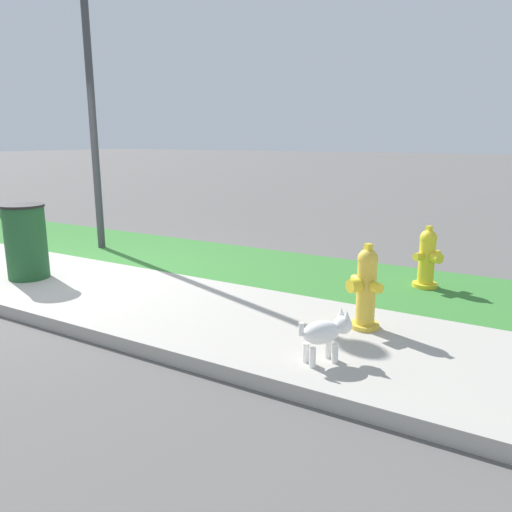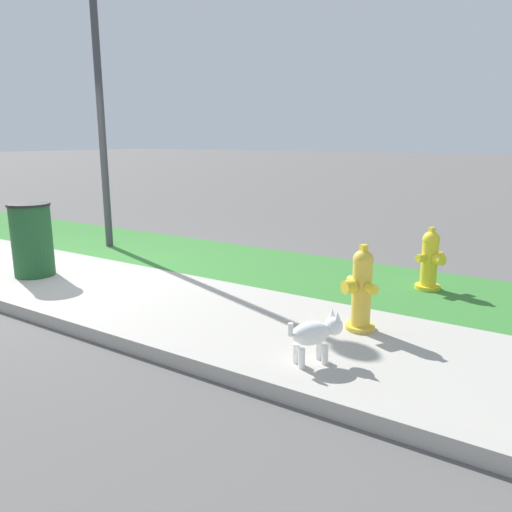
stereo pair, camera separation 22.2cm
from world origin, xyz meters
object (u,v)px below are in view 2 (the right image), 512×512
fire_hydrant_across_street (361,290)px  small_white_dog (316,334)px  shrub_bush_far_verge (25,212)px  trash_bin (32,240)px  street_lamp (95,28)px  fire_hydrant_near_corner (430,260)px

fire_hydrant_across_street → small_white_dog: 0.84m
shrub_bush_far_verge → trash_bin: bearing=-31.4°
fire_hydrant_across_street → small_white_dog: (-0.03, -0.83, -0.14)m
street_lamp → shrub_bush_far_verge: 4.58m
street_lamp → trash_bin: size_ratio=5.41×
fire_hydrant_near_corner → street_lamp: 5.66m
small_white_dog → shrub_bush_far_verge: size_ratio=0.91×
fire_hydrant_across_street → street_lamp: 5.61m
fire_hydrant_near_corner → fire_hydrant_across_street: 1.62m
street_lamp → shrub_bush_far_verge: bearing=168.0°
fire_hydrant_near_corner → fire_hydrant_across_street: bearing=25.1°
fire_hydrant_near_corner → street_lamp: size_ratio=0.15×
fire_hydrant_near_corner → trash_bin: trash_bin is taller
small_white_dog → street_lamp: (-4.65, 2.05, 2.98)m
small_white_dog → fire_hydrant_across_street: bearing=34.4°
fire_hydrant_across_street → trash_bin: 4.10m
small_white_dog → street_lamp: street_lamp is taller
fire_hydrant_across_street → trash_bin: size_ratio=0.86×
small_white_dog → street_lamp: size_ratio=0.08×
fire_hydrant_near_corner → street_lamp: street_lamp is taller
fire_hydrant_across_street → shrub_bush_far_verge: bearing=17.8°
small_white_dog → trash_bin: size_ratio=0.45×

